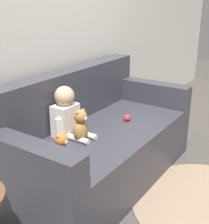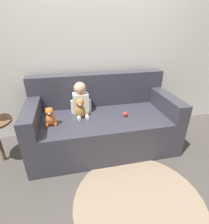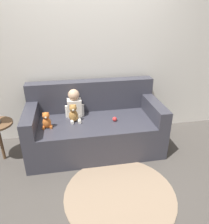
{
  "view_description": "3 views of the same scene",
  "coord_description": "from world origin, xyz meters",
  "px_view_note": "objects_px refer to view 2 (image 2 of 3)",
  "views": [
    {
      "loc": [
        -1.99,
        -1.36,
        1.52
      ],
      "look_at": [
        -0.01,
        -0.03,
        0.63
      ],
      "focal_mm": 50.0,
      "sensor_mm": 36.0,
      "label": 1
    },
    {
      "loc": [
        -0.41,
        -1.94,
        1.52
      ],
      "look_at": [
        -0.01,
        -0.12,
        0.58
      ],
      "focal_mm": 28.0,
      "sensor_mm": 36.0,
      "label": 2
    },
    {
      "loc": [
        -0.35,
        -2.67,
        1.89
      ],
      "look_at": [
        0.13,
        -0.07,
        0.62
      ],
      "focal_mm": 35.0,
      "sensor_mm": 36.0,
      "label": 3
    }
  ],
  "objects_px": {
    "plush_toy_side": "(50,117)",
    "teddy_bear_brown": "(80,108)",
    "couch": "(102,123)",
    "toy_ball": "(125,114)",
    "person_baby": "(81,99)"
  },
  "relations": [
    {
      "from": "couch",
      "to": "person_baby",
      "type": "height_order",
      "value": "couch"
    },
    {
      "from": "couch",
      "to": "plush_toy_side",
      "type": "height_order",
      "value": "couch"
    },
    {
      "from": "teddy_bear_brown",
      "to": "couch",
      "type": "bearing_deg",
      "value": 10.93
    },
    {
      "from": "plush_toy_side",
      "to": "teddy_bear_brown",
      "type": "bearing_deg",
      "value": 18.31
    },
    {
      "from": "teddy_bear_brown",
      "to": "plush_toy_side",
      "type": "distance_m",
      "value": 0.37
    },
    {
      "from": "person_baby",
      "to": "plush_toy_side",
      "type": "height_order",
      "value": "person_baby"
    },
    {
      "from": "teddy_bear_brown",
      "to": "toy_ball",
      "type": "xyz_separation_m",
      "value": [
        0.55,
        -0.09,
        -0.09
      ]
    },
    {
      "from": "teddy_bear_brown",
      "to": "person_baby",
      "type": "bearing_deg",
      "value": 80.58
    },
    {
      "from": "couch",
      "to": "person_baby",
      "type": "bearing_deg",
      "value": 158.79
    },
    {
      "from": "teddy_bear_brown",
      "to": "plush_toy_side",
      "type": "relative_size",
      "value": 1.14
    },
    {
      "from": "teddy_bear_brown",
      "to": "toy_ball",
      "type": "distance_m",
      "value": 0.57
    },
    {
      "from": "couch",
      "to": "plush_toy_side",
      "type": "distance_m",
      "value": 0.7
    },
    {
      "from": "couch",
      "to": "toy_ball",
      "type": "bearing_deg",
      "value": -29.23
    },
    {
      "from": "couch",
      "to": "toy_ball",
      "type": "height_order",
      "value": "couch"
    },
    {
      "from": "couch",
      "to": "teddy_bear_brown",
      "type": "bearing_deg",
      "value": -169.07
    }
  ]
}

